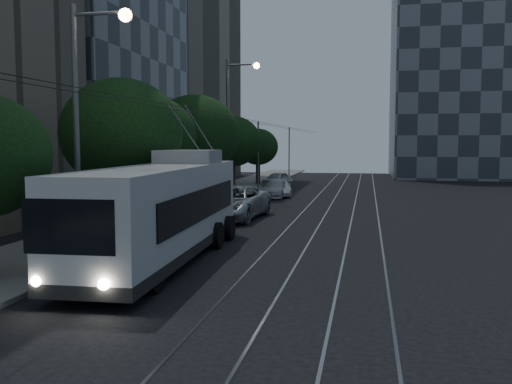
{
  "coord_description": "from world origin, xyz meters",
  "views": [
    {
      "loc": [
        4.07,
        -18.93,
        4.22
      ],
      "look_at": [
        -0.05,
        2.16,
        2.34
      ],
      "focal_mm": 40.0,
      "sensor_mm": 36.0,
      "label": 1
    }
  ],
  "objects_px": {
    "streetlamp_far": "(233,116)",
    "pickup_silver": "(232,203)",
    "car_white_c": "(278,188)",
    "trolleybus": "(163,210)",
    "car_white_a": "(228,200)",
    "streetlamp_near": "(87,108)",
    "car_white_d": "(277,179)",
    "car_white_b": "(276,189)"
  },
  "relations": [
    {
      "from": "streetlamp_far",
      "to": "pickup_silver",
      "type": "bearing_deg",
      "value": -77.11
    },
    {
      "from": "car_white_c",
      "to": "pickup_silver",
      "type": "bearing_deg",
      "value": -111.08
    },
    {
      "from": "trolleybus",
      "to": "pickup_silver",
      "type": "xyz_separation_m",
      "value": [
        -0.16,
        11.19,
        -0.89
      ]
    },
    {
      "from": "car_white_a",
      "to": "streetlamp_far",
      "type": "distance_m",
      "value": 8.82
    },
    {
      "from": "pickup_silver",
      "to": "streetlamp_near",
      "type": "xyz_separation_m",
      "value": [
        -2.1,
        -12.29,
        4.47
      ]
    },
    {
      "from": "trolleybus",
      "to": "car_white_d",
      "type": "relative_size",
      "value": 3.14
    },
    {
      "from": "car_white_a",
      "to": "car_white_b",
      "type": "distance_m",
      "value": 10.09
    },
    {
      "from": "trolleybus",
      "to": "pickup_silver",
      "type": "height_order",
      "value": "trolleybus"
    },
    {
      "from": "car_white_d",
      "to": "streetlamp_far",
      "type": "xyz_separation_m",
      "value": [
        -1.09,
        -13.4,
        5.35
      ]
    },
    {
      "from": "streetlamp_far",
      "to": "car_white_a",
      "type": "bearing_deg",
      "value": -79.36
    },
    {
      "from": "car_white_d",
      "to": "streetlamp_far",
      "type": "distance_m",
      "value": 14.47
    },
    {
      "from": "car_white_c",
      "to": "car_white_d",
      "type": "distance_m",
      "value": 9.74
    },
    {
      "from": "pickup_silver",
      "to": "car_white_b",
      "type": "relative_size",
      "value": 1.49
    },
    {
      "from": "car_white_a",
      "to": "car_white_b",
      "type": "height_order",
      "value": "car_white_a"
    },
    {
      "from": "car_white_a",
      "to": "car_white_d",
      "type": "distance_m",
      "value": 20.31
    },
    {
      "from": "pickup_silver",
      "to": "streetlamp_far",
      "type": "bearing_deg",
      "value": 107.53
    },
    {
      "from": "trolleybus",
      "to": "car_white_b",
      "type": "distance_m",
      "value": 23.86
    },
    {
      "from": "car_white_d",
      "to": "streetlamp_near",
      "type": "xyz_separation_m",
      "value": [
        -0.99,
        -35.24,
        4.67
      ]
    },
    {
      "from": "streetlamp_near",
      "to": "car_white_b",
      "type": "bearing_deg",
      "value": 84.23
    },
    {
      "from": "pickup_silver",
      "to": "car_white_c",
      "type": "distance_m",
      "value": 13.37
    },
    {
      "from": "pickup_silver",
      "to": "streetlamp_far",
      "type": "relative_size",
      "value": 0.65
    },
    {
      "from": "car_white_d",
      "to": "streetlamp_near",
      "type": "height_order",
      "value": "streetlamp_near"
    },
    {
      "from": "streetlamp_near",
      "to": "streetlamp_far",
      "type": "distance_m",
      "value": 21.86
    },
    {
      "from": "streetlamp_far",
      "to": "car_white_b",
      "type": "bearing_deg",
      "value": 49.79
    },
    {
      "from": "car_white_a",
      "to": "car_white_b",
      "type": "xyz_separation_m",
      "value": [
        1.31,
        10.0,
        -0.11
      ]
    },
    {
      "from": "pickup_silver",
      "to": "car_white_a",
      "type": "bearing_deg",
      "value": 113.2
    },
    {
      "from": "car_white_b",
      "to": "streetlamp_far",
      "type": "bearing_deg",
      "value": -123.85
    },
    {
      "from": "car_white_a",
      "to": "pickup_silver",
      "type": "bearing_deg",
      "value": -52.98
    },
    {
      "from": "streetlamp_near",
      "to": "trolleybus",
      "type": "bearing_deg",
      "value": 26.0
    },
    {
      "from": "car_white_d",
      "to": "streetlamp_near",
      "type": "distance_m",
      "value": 35.57
    },
    {
      "from": "trolleybus",
      "to": "pickup_silver",
      "type": "relative_size",
      "value": 1.99
    },
    {
      "from": "trolleybus",
      "to": "car_white_a",
      "type": "relative_size",
      "value": 2.97
    },
    {
      "from": "car_white_c",
      "to": "streetlamp_far",
      "type": "xyz_separation_m",
      "value": [
        -2.69,
        -3.79,
        5.43
      ]
    },
    {
      "from": "trolleybus",
      "to": "car_white_a",
      "type": "distance_m",
      "value": 13.91
    },
    {
      "from": "trolleybus",
      "to": "car_white_b",
      "type": "xyz_separation_m",
      "value": [
        0.26,
        23.83,
        -1.16
      ]
    },
    {
      "from": "car_white_c",
      "to": "streetlamp_far",
      "type": "relative_size",
      "value": 0.39
    },
    {
      "from": "pickup_silver",
      "to": "car_white_a",
      "type": "relative_size",
      "value": 1.49
    },
    {
      "from": "car_white_d",
      "to": "car_white_a",
      "type": "bearing_deg",
      "value": -73.44
    },
    {
      "from": "car_white_d",
      "to": "car_white_b",
      "type": "bearing_deg",
      "value": -65.64
    },
    {
      "from": "car_white_b",
      "to": "car_white_c",
      "type": "xyz_separation_m",
      "value": [
        0.08,
        0.71,
        -0.0
      ]
    },
    {
      "from": "car_white_a",
      "to": "car_white_d",
      "type": "height_order",
      "value": "car_white_a"
    },
    {
      "from": "pickup_silver",
      "to": "streetlamp_near",
      "type": "bearing_deg",
      "value": -95.04
    }
  ]
}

